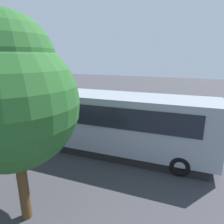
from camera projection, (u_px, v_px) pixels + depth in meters
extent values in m
plane|color=#38383D|center=(115.00, 124.00, 15.66)|extent=(80.00, 80.00, 0.00)
cube|color=#8C939E|center=(109.00, 120.00, 10.73)|extent=(10.99, 2.87, 2.80)
cube|color=black|center=(29.00, 102.00, 12.44)|extent=(0.13, 2.10, 1.23)
cube|color=black|center=(117.00, 105.00, 11.73)|extent=(9.16, 0.35, 1.01)
cube|color=black|center=(99.00, 116.00, 9.44)|extent=(9.16, 0.35, 1.01)
cube|color=orange|center=(117.00, 123.00, 12.02)|extent=(9.59, 0.36, 0.28)
cube|color=black|center=(109.00, 147.00, 11.17)|extent=(10.11, 2.64, 0.45)
torus|color=black|center=(63.00, 128.00, 13.42)|extent=(1.01, 0.35, 1.00)
torus|color=black|center=(40.00, 141.00, 11.39)|extent=(1.01, 0.35, 1.00)
torus|color=black|center=(182.00, 145.00, 10.80)|extent=(1.01, 0.35, 1.00)
torus|color=black|center=(180.00, 166.00, 8.77)|extent=(1.01, 0.35, 1.00)
cylinder|color=black|center=(143.00, 132.00, 12.86)|extent=(0.14, 0.14, 0.73)
cube|color=black|center=(143.00, 137.00, 13.01)|extent=(0.15, 0.28, 0.10)
cylinder|color=black|center=(146.00, 132.00, 12.84)|extent=(0.14, 0.14, 0.73)
cube|color=black|center=(145.00, 137.00, 12.98)|extent=(0.15, 0.28, 0.10)
cube|color=#3F594C|center=(145.00, 122.00, 12.67)|extent=(0.43, 0.36, 0.61)
cylinder|color=#3F594C|center=(141.00, 122.00, 12.71)|extent=(0.11, 0.11, 0.58)
sphere|color=tan|center=(141.00, 126.00, 12.78)|extent=(0.11, 0.11, 0.09)
cylinder|color=#3F594C|center=(149.00, 122.00, 12.63)|extent=(0.11, 0.11, 0.58)
sphere|color=tan|center=(148.00, 127.00, 12.70)|extent=(0.11, 0.11, 0.09)
sphere|color=tan|center=(145.00, 116.00, 12.55)|extent=(0.26, 0.26, 0.22)
cylinder|color=black|center=(129.00, 129.00, 13.22)|extent=(0.12, 0.12, 0.80)
cube|color=black|center=(129.00, 135.00, 13.37)|extent=(0.10, 0.26, 0.10)
cylinder|color=black|center=(131.00, 129.00, 13.16)|extent=(0.12, 0.12, 0.80)
cube|color=black|center=(131.00, 135.00, 13.31)|extent=(0.10, 0.26, 0.10)
cube|color=#D8F233|center=(130.00, 119.00, 12.99)|extent=(0.38, 0.28, 0.67)
cube|color=silver|center=(130.00, 119.00, 12.99)|extent=(0.39, 0.29, 0.06)
cylinder|color=#D8F233|center=(127.00, 118.00, 13.08)|extent=(0.09, 0.09, 0.64)
sphere|color=tan|center=(127.00, 123.00, 13.16)|extent=(0.09, 0.09, 0.09)
cylinder|color=#D8F233|center=(134.00, 119.00, 12.90)|extent=(0.09, 0.09, 0.64)
sphere|color=tan|center=(134.00, 124.00, 12.99)|extent=(0.09, 0.09, 0.09)
sphere|color=tan|center=(130.00, 112.00, 12.86)|extent=(0.24, 0.24, 0.24)
cylinder|color=black|center=(116.00, 128.00, 13.47)|extent=(0.13, 0.13, 0.77)
cube|color=black|center=(116.00, 134.00, 13.61)|extent=(0.12, 0.27, 0.10)
cylinder|color=black|center=(118.00, 129.00, 13.39)|extent=(0.13, 0.13, 0.77)
cube|color=black|center=(118.00, 134.00, 13.54)|extent=(0.12, 0.27, 0.10)
cube|color=maroon|center=(117.00, 118.00, 13.24)|extent=(0.40, 0.31, 0.64)
cylinder|color=maroon|center=(114.00, 118.00, 13.34)|extent=(0.10, 0.10, 0.61)
sphere|color=tan|center=(114.00, 122.00, 13.43)|extent=(0.10, 0.10, 0.09)
cylinder|color=maroon|center=(120.00, 119.00, 13.13)|extent=(0.10, 0.10, 0.61)
sphere|color=tan|center=(120.00, 123.00, 13.21)|extent=(0.10, 0.10, 0.09)
sphere|color=tan|center=(117.00, 112.00, 13.12)|extent=(0.25, 0.25, 0.23)
torus|color=black|center=(143.00, 137.00, 12.36)|extent=(0.61, 0.20, 0.60)
cylinder|color=silver|center=(143.00, 137.00, 12.36)|extent=(0.13, 0.11, 0.12)
torus|color=black|center=(166.00, 142.00, 11.67)|extent=(0.61, 0.20, 0.60)
cylinder|color=silver|center=(166.00, 142.00, 11.67)|extent=(0.13, 0.13, 0.12)
cylinder|color=silver|center=(144.00, 132.00, 12.25)|extent=(0.32, 0.09, 0.67)
cube|color=#0C19B2|center=(153.00, 134.00, 11.96)|extent=(0.87, 0.38, 0.36)
cube|color=black|center=(161.00, 135.00, 11.72)|extent=(0.54, 0.28, 0.20)
cylinder|color=silver|center=(158.00, 140.00, 11.73)|extent=(0.46, 0.13, 0.08)
cylinder|color=black|center=(145.00, 128.00, 12.14)|extent=(0.11, 0.58, 0.04)
torus|color=black|center=(88.00, 111.00, 18.43)|extent=(0.61, 0.30, 0.60)
cylinder|color=silver|center=(88.00, 111.00, 18.43)|extent=(0.14, 0.13, 0.12)
torus|color=black|center=(77.00, 108.00, 19.33)|extent=(0.61, 0.30, 0.60)
cylinder|color=silver|center=(77.00, 108.00, 19.33)|extent=(0.15, 0.15, 0.12)
cylinder|color=silver|center=(87.00, 107.00, 18.37)|extent=(0.32, 0.15, 0.67)
cube|color=orange|center=(83.00, 106.00, 18.75)|extent=(0.89, 0.52, 0.36)
cube|color=black|center=(79.00, 105.00, 19.03)|extent=(0.56, 0.36, 0.20)
cylinder|color=silver|center=(81.00, 108.00, 19.13)|extent=(0.45, 0.21, 0.08)
cylinder|color=black|center=(87.00, 104.00, 18.32)|extent=(0.21, 0.56, 0.04)
cube|color=black|center=(82.00, 103.00, 18.72)|extent=(0.63, 0.49, 0.51)
sphere|color=#0C59B2|center=(85.00, 102.00, 18.42)|extent=(0.33, 0.33, 0.26)
cylinder|color=black|center=(83.00, 104.00, 18.40)|extent=(0.43, 0.21, 0.33)
cylinder|color=black|center=(80.00, 107.00, 18.78)|extent=(0.13, 0.13, 0.40)
cylinder|color=black|center=(86.00, 103.00, 18.67)|extent=(0.43, 0.21, 0.33)
cylinder|color=black|center=(82.00, 106.00, 19.04)|extent=(0.13, 0.13, 0.40)
cube|color=orange|center=(99.00, 114.00, 18.48)|extent=(0.34, 0.34, 0.03)
cone|color=orange|center=(99.00, 111.00, 18.40)|extent=(0.26, 0.26, 0.60)
cylinder|color=white|center=(99.00, 111.00, 18.41)|extent=(0.19, 0.19, 0.07)
cylinder|color=#51381E|center=(23.00, 184.00, 6.28)|extent=(0.32, 0.32, 2.53)
sphere|color=#255B25|center=(12.00, 104.00, 5.59)|extent=(3.82, 3.82, 3.82)
sphere|color=#255B25|center=(6.00, 62.00, 5.28)|extent=(2.67, 2.67, 2.67)
cube|color=white|center=(179.00, 128.00, 14.78)|extent=(0.30, 4.31, 0.01)
cube|color=white|center=(141.00, 123.00, 15.86)|extent=(0.28, 3.86, 0.01)
cube|color=white|center=(108.00, 119.00, 16.95)|extent=(0.29, 4.05, 0.01)
cube|color=white|center=(78.00, 115.00, 18.03)|extent=(0.30, 4.22, 0.01)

